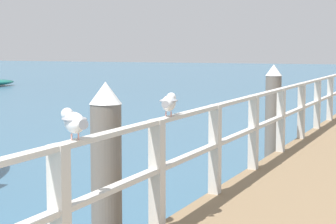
# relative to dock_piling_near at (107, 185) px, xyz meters

# --- Properties ---
(pier_railing) EXTENTS (0.12, 22.23, 1.03)m
(pier_railing) POSITION_rel_dock_piling_near_xyz_m (0.38, 8.16, 0.19)
(pier_railing) COLOR beige
(pier_railing) RESTS_ON pier_deck
(dock_piling_near) EXTENTS (0.29, 0.29, 1.89)m
(dock_piling_near) POSITION_rel_dock_piling_near_xyz_m (0.00, 0.00, 0.00)
(dock_piling_near) COLOR #6B6056
(dock_piling_near) RESTS_ON ground_plane
(dock_piling_far) EXTENTS (0.29, 0.29, 1.89)m
(dock_piling_far) POSITION_rel_dock_piling_near_xyz_m (0.00, 5.98, 0.00)
(dock_piling_far) COLOR #6B6056
(dock_piling_far) RESTS_ON ground_plane
(seagull_foreground) EXTENTS (0.39, 0.34, 0.21)m
(seagull_foreground) POSITION_rel_dock_piling_near_xyz_m (0.37, -1.10, 0.72)
(seagull_foreground) COLOR white
(seagull_foreground) RESTS_ON pier_railing
(seagull_background) EXTENTS (0.23, 0.47, 0.21)m
(seagull_background) POSITION_rel_dock_piling_near_xyz_m (0.38, 0.54, 0.72)
(seagull_background) COLOR white
(seagull_background) RESTS_ON pier_railing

